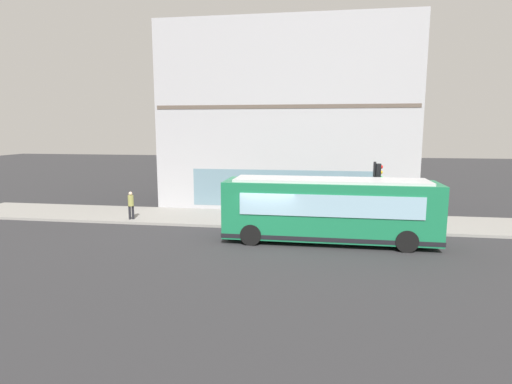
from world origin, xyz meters
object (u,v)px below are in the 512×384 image
(city_bus_nearside, at_px, (329,210))
(pedestrian_near_hydrant, at_px, (353,207))
(traffic_light_near_corner, at_px, (377,182))
(fire_hydrant, at_px, (309,210))
(pedestrian_near_building_entrance, at_px, (392,211))
(pedestrian_walking_along_curb, at_px, (131,204))

(city_bus_nearside, bearing_deg, pedestrian_near_hydrant, -22.36)
(traffic_light_near_corner, relative_size, pedestrian_near_hydrant, 2.17)
(fire_hydrant, bearing_deg, city_bus_nearside, -168.44)
(traffic_light_near_corner, xyz_separation_m, pedestrian_near_building_entrance, (0.55, -0.96, -1.59))
(pedestrian_walking_along_curb, xyz_separation_m, pedestrian_near_hydrant, (0.85, -12.74, 0.01))
(city_bus_nearside, distance_m, pedestrian_near_building_entrance, 4.52)
(city_bus_nearside, height_order, traffic_light_near_corner, traffic_light_near_corner)
(city_bus_nearside, relative_size, pedestrian_near_building_entrance, 6.38)
(traffic_light_near_corner, height_order, pedestrian_near_building_entrance, traffic_light_near_corner)
(traffic_light_near_corner, relative_size, pedestrian_near_building_entrance, 2.27)
(fire_hydrant, xyz_separation_m, pedestrian_near_hydrant, (-1.77, -2.49, 0.58))
(city_bus_nearside, xyz_separation_m, fire_hydrant, (5.22, 1.07, -1.04))
(fire_hydrant, xyz_separation_m, pedestrian_near_building_entrance, (-2.31, -4.50, 0.54))
(pedestrian_near_building_entrance, bearing_deg, city_bus_nearside, 130.32)
(traffic_light_near_corner, distance_m, pedestrian_near_building_entrance, 1.94)
(traffic_light_near_corner, height_order, pedestrian_near_hydrant, traffic_light_near_corner)
(fire_hydrant, bearing_deg, pedestrian_walking_along_curb, 104.34)
(city_bus_nearside, relative_size, pedestrian_walking_along_curb, 6.16)
(traffic_light_near_corner, xyz_separation_m, pedestrian_near_hydrant, (1.09, 1.05, -1.55))
(city_bus_nearside, distance_m, traffic_light_near_corner, 3.59)
(fire_hydrant, relative_size, pedestrian_near_building_entrance, 0.47)
(pedestrian_near_building_entrance, bearing_deg, pedestrian_walking_along_curb, 91.20)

